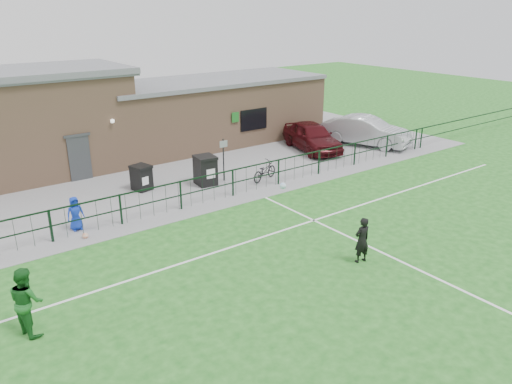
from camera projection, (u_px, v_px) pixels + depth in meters
ground at (356, 280)px, 14.83m from camera, size 90.00×90.00×0.00m
paving_strip at (155, 169)px, 24.99m from camera, size 34.00×13.00×0.02m
pitch_line_touch at (216, 202)px, 20.70m from camera, size 28.00×0.10×0.01m
pitch_line_mid at (273, 234)px, 17.84m from camera, size 28.00×0.10×0.01m
pitch_line_perp at (399, 261)px, 15.95m from camera, size 0.10×16.00×0.01m
perimeter_fence at (213, 188)px, 20.65m from camera, size 28.00×0.10×1.20m
wheelie_bin_left at (141, 179)px, 21.93m from camera, size 0.85×0.91×1.03m
wheelie_bin_right at (205, 171)px, 22.58m from camera, size 0.92×1.02×1.25m
sign_post at (224, 160)px, 22.92m from camera, size 0.07×0.07×2.00m
car_maroon at (312, 136)px, 27.96m from camera, size 3.03×4.98×1.58m
car_silver at (366, 131)px, 29.00m from camera, size 3.46×5.34×1.66m
bicycle_e at (264, 171)px, 23.18m from camera, size 1.79×1.08×0.89m
spectator_child at (75, 213)px, 17.93m from camera, size 0.63×0.41×1.26m
goalkeeper_kick at (359, 238)px, 15.67m from camera, size 1.52×2.91×2.17m
outfield_player at (27, 301)px, 12.16m from camera, size 0.86×1.00×1.78m
ball_ground at (85, 236)px, 17.46m from camera, size 0.21×0.21×0.21m
clubhouse at (111, 117)px, 25.98m from camera, size 24.25×5.40×4.96m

